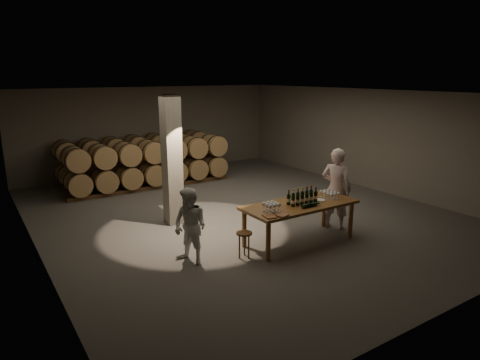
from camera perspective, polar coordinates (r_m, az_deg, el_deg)
room at (r=10.60m, az=-9.07°, el=2.55°), size 12.00×12.00×12.00m
tasting_table at (r=9.52m, az=7.96°, el=-3.72°), size 2.60×1.10×0.90m
barrel_stack_back at (r=15.62m, az=-13.74°, el=3.12°), size 5.48×0.95×1.57m
barrel_stack_front at (r=14.33m, az=-11.84°, el=2.26°), size 5.48×0.95×1.57m
bottle_cluster at (r=9.49m, az=8.30°, el=-2.38°), size 0.73×0.23×0.34m
lying_bottles at (r=9.26m, az=9.28°, el=-3.33°), size 0.49×0.09×0.09m
glass_cluster_left at (r=8.89m, az=4.20°, el=-3.29°), size 0.31×0.31×0.19m
glass_cluster_right at (r=10.01m, az=11.89°, el=-1.69°), size 0.30×0.41×0.16m
plate at (r=9.80m, az=10.60°, el=-2.63°), size 0.25×0.25×0.01m
notebook_near at (r=8.64m, az=5.67°, el=-4.69°), size 0.27×0.24×0.03m
notebook_corner at (r=8.56m, az=3.96°, el=-4.86°), size 0.25×0.29×0.02m
pen at (r=8.70m, az=6.20°, el=-4.63°), size 0.15×0.05×0.01m
stool at (r=8.77m, az=0.57°, el=-7.60°), size 0.33×0.33×0.54m
person_man at (r=10.50m, az=12.69°, el=-1.15°), size 0.74×0.86×1.98m
person_woman at (r=8.48m, az=-6.65°, el=-6.17°), size 0.82×0.91×1.53m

